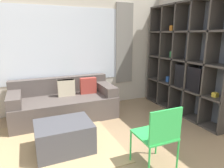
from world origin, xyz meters
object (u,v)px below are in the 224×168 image
object	(u,v)px
couch_main	(64,103)
ottoman	(64,137)
folding_chair	(158,133)
shelving_unit	(186,61)

from	to	relation	value
couch_main	ottoman	xyz separation A→B (m)	(-0.24, -1.24, -0.09)
ottoman	folding_chair	xyz separation A→B (m)	(0.98, -0.93, 0.30)
shelving_unit	ottoman	bearing A→B (deg)	-170.08
couch_main	folding_chair	bearing A→B (deg)	-71.22
folding_chair	couch_main	bearing A→B (deg)	-71.22
shelving_unit	ottoman	distance (m)	2.87
shelving_unit	folding_chair	world-z (taller)	shelving_unit
couch_main	folding_chair	distance (m)	2.30
shelving_unit	ottoman	size ratio (longest dim) A/B	2.88
couch_main	folding_chair	xyz separation A→B (m)	(0.74, -2.17, 0.21)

